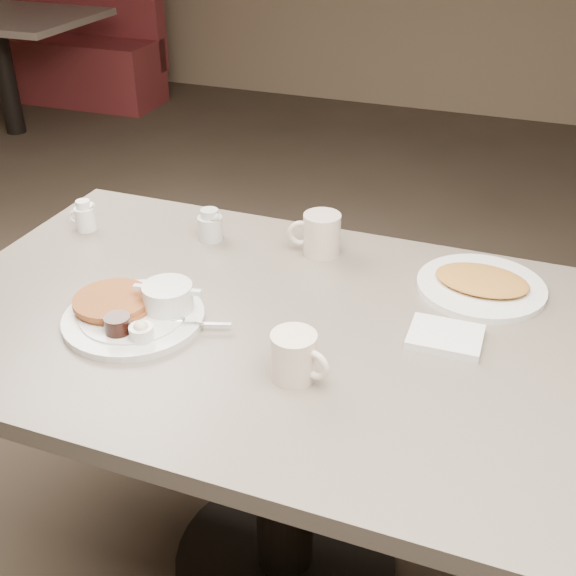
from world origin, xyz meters
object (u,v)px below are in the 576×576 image
(diner_table, at_px, (285,387))
(hash_plate, at_px, (481,285))
(main_plate, at_px, (137,310))
(creamer_right, at_px, (210,226))
(coffee_mug_far, at_px, (320,234))
(coffee_mug_near, at_px, (295,356))
(creamer_left, at_px, (85,217))
(booth_back_left, at_px, (72,45))

(diner_table, distance_m, hash_plate, 0.48)
(main_plate, height_order, creamer_right, creamer_right)
(coffee_mug_far, bearing_deg, hash_plate, -5.72)
(coffee_mug_far, bearing_deg, main_plate, -122.39)
(coffee_mug_far, relative_size, hash_plate, 0.45)
(coffee_mug_near, distance_m, creamer_right, 0.59)
(creamer_left, bearing_deg, coffee_mug_near, -28.13)
(coffee_mug_near, xyz_separation_m, creamer_left, (-0.70, 0.38, -0.01))
(creamer_left, xyz_separation_m, creamer_right, (0.32, 0.06, -0.00))
(diner_table, bearing_deg, hash_plate, 37.29)
(creamer_left, relative_size, hash_plate, 0.27)
(main_plate, bearing_deg, coffee_mug_far, 57.61)
(main_plate, relative_size, creamer_right, 4.63)
(creamer_right, bearing_deg, coffee_mug_near, -48.83)
(creamer_left, bearing_deg, creamer_right, 11.52)
(diner_table, relative_size, hash_plate, 4.98)
(diner_table, relative_size, main_plate, 4.03)
(main_plate, xyz_separation_m, coffee_mug_far, (0.26, 0.41, 0.03))
(creamer_left, bearing_deg, main_plate, -42.78)
(coffee_mug_far, bearing_deg, diner_table, -84.85)
(coffee_mug_far, height_order, hash_plate, coffee_mug_far)
(coffee_mug_far, xyz_separation_m, booth_back_left, (-2.86, 2.97, -0.39))
(diner_table, relative_size, booth_back_left, 1.03)
(coffee_mug_near, height_order, booth_back_left, booth_back_left)
(diner_table, distance_m, creamer_right, 0.46)
(diner_table, height_order, creamer_right, creamer_right)
(creamer_right, xyz_separation_m, hash_plate, (0.66, -0.01, -0.02))
(hash_plate, bearing_deg, booth_back_left, 137.21)
(creamer_right, height_order, hash_plate, creamer_right)
(booth_back_left, bearing_deg, creamer_right, -49.19)
(creamer_left, bearing_deg, diner_table, -19.24)
(coffee_mug_far, distance_m, booth_back_left, 4.14)
(creamer_left, bearing_deg, booth_back_left, 126.54)
(creamer_right, relative_size, booth_back_left, 0.06)
(diner_table, xyz_separation_m, creamer_left, (-0.62, 0.22, 0.21))
(creamer_right, bearing_deg, diner_table, -42.81)
(diner_table, distance_m, coffee_mug_far, 0.38)
(creamer_left, distance_m, hash_plate, 0.98)
(coffee_mug_near, relative_size, creamer_left, 1.60)
(coffee_mug_near, bearing_deg, hash_plate, 57.43)
(main_plate, height_order, hash_plate, main_plate)
(hash_plate, bearing_deg, diner_table, -142.71)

